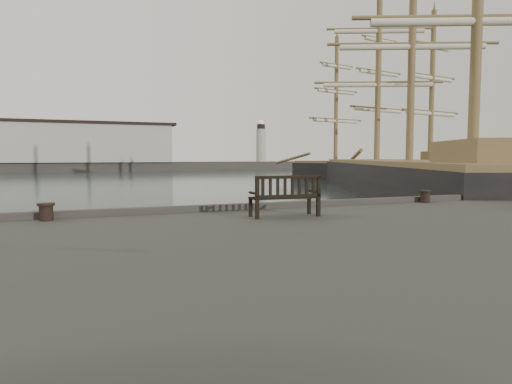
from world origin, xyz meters
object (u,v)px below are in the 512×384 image
at_px(bollard_right, 425,196).
at_px(tall_ship_main, 408,185).
at_px(bench, 285,204).
at_px(tall_ship_far, 377,176).
at_px(bollard_left, 46,212).

relative_size(bollard_right, tall_ship_main, 0.01).
height_order(bench, tall_ship_far, tall_ship_far).
xyz_separation_m(tall_ship_main, tall_ship_far, (8.91, 16.18, -0.03)).
xyz_separation_m(bench, tall_ship_far, (29.33, 35.49, -1.13)).
xyz_separation_m(bollard_left, tall_ship_far, (35.08, 34.01, -1.01)).
height_order(tall_ship_main, tall_ship_far, tall_ship_main).
height_order(bollard_right, tall_ship_far, tall_ship_far).
bearing_deg(bollard_right, bollard_left, -179.65).
distance_m(bench, bollard_right, 6.24).
height_order(bollard_left, tall_ship_far, tall_ship_far).
bearing_deg(bollard_left, bench, -14.46).
distance_m(bollard_left, tall_ship_main, 31.68).
height_order(bench, bollard_right, bench).
bearing_deg(bench, tall_ship_main, 45.32).
bearing_deg(bench, bollard_right, 16.36).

